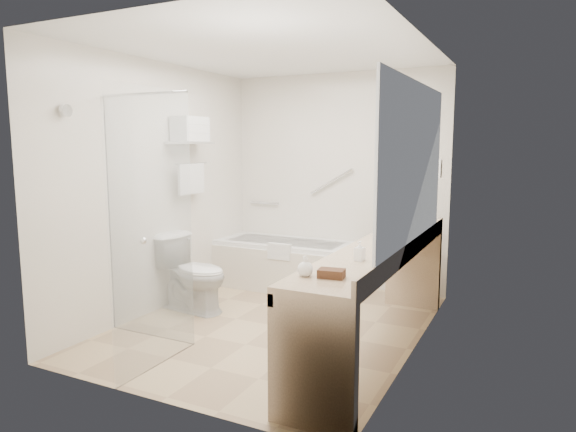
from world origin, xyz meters
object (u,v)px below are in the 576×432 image
at_px(toilet, 193,274).
at_px(amenity_basket, 331,273).
at_px(vanity_counter, 377,275).
at_px(water_bottle_left, 403,217).
at_px(bathtub, 285,264).

distance_m(toilet, amenity_basket, 2.34).
bearing_deg(vanity_counter, water_bottle_left, 94.58).
bearing_deg(toilet, vanity_counter, -88.10).
relative_size(bathtub, toilet, 2.05).
bearing_deg(amenity_basket, vanity_counter, 89.31).
distance_m(bathtub, vanity_counter, 2.09).
distance_m(amenity_basket, water_bottle_left, 2.24).
bearing_deg(bathtub, water_bottle_left, -5.59).
distance_m(bathtub, amenity_basket, 2.88).
relative_size(vanity_counter, water_bottle_left, 12.59).
distance_m(bathtub, water_bottle_left, 1.58).
relative_size(bathtub, amenity_basket, 9.77).
bearing_deg(amenity_basket, toilet, 149.10).
distance_m(vanity_counter, toilet, 2.00).
bearing_deg(bathtub, amenity_basket, -57.49).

